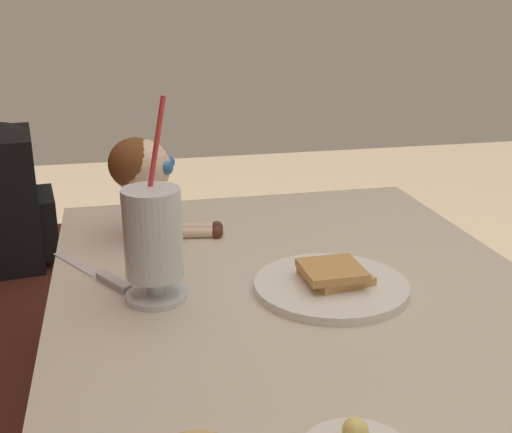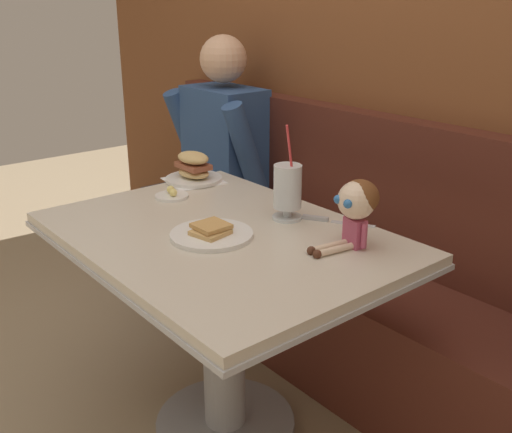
{
  "view_description": "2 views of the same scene",
  "coord_description": "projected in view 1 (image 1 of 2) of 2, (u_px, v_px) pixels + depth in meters",
  "views": [
    {
      "loc": [
        -0.89,
        0.46,
        1.19
      ],
      "look_at": [
        0.11,
        0.24,
        0.84
      ],
      "focal_mm": 45.41,
      "sensor_mm": 36.0,
      "label": 1
    },
    {
      "loc": [
        1.38,
        -0.82,
        1.42
      ],
      "look_at": [
        0.12,
        0.22,
        0.81
      ],
      "focal_mm": 42.06,
      "sensor_mm": 36.0,
      "label": 2
    }
  ],
  "objects": [
    {
      "name": "diner_table",
      "position": [
        303.0,
        402.0,
        1.09
      ],
      "size": [
        1.11,
        0.81,
        0.74
      ],
      "color": "beige",
      "rests_on": "ground"
    },
    {
      "name": "toast_plate",
      "position": [
        332.0,
        283.0,
        1.04
      ],
      "size": [
        0.25,
        0.25,
        0.04
      ],
      "color": "white",
      "rests_on": "diner_table"
    },
    {
      "name": "milkshake_glass",
      "position": [
        153.0,
        238.0,
        0.98
      ],
      "size": [
        0.1,
        0.1,
        0.31
      ],
      "color": "silver",
      "rests_on": "diner_table"
    },
    {
      "name": "butter_knife",
      "position": [
        103.0,
        277.0,
        1.09
      ],
      "size": [
        0.21,
        0.14,
        0.01
      ],
      "color": "silver",
      "rests_on": "diner_table"
    },
    {
      "name": "seated_doll",
      "position": [
        143.0,
        173.0,
        1.24
      ],
      "size": [
        0.13,
        0.23,
        0.2
      ],
      "color": "#B74C6B",
      "rests_on": "diner_table"
    },
    {
      "name": "backpack",
      "position": [
        3.0,
        193.0,
        1.85
      ],
      "size": [
        0.32,
        0.28,
        0.41
      ],
      "color": "black",
      "rests_on": "booth_bench"
    }
  ]
}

